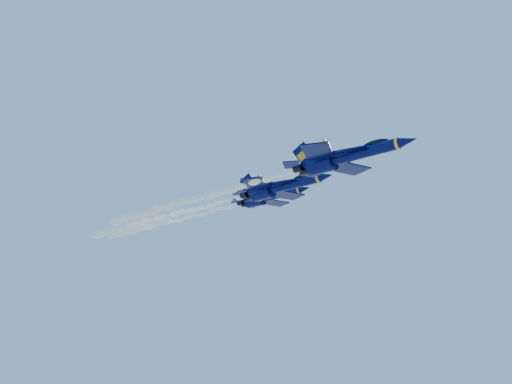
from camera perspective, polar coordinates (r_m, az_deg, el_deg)
The scene contains 6 objects.
jet_lead at distance 67.31m, azimuth 10.08°, elevation 3.97°, with size 17.53×14.38×6.51m.
smoke_trail_jet_lead at distance 84.11m, azimuth -7.51°, elevation -0.90°, with size 43.35×2.09×1.88m, color white.
jet_second at distance 79.61m, azimuth 2.73°, elevation 0.58°, with size 17.22×14.12×6.40m.
smoke_trail_jet_second at distance 98.66m, azimuth -11.02°, elevation -2.99°, with size 43.35×2.06×1.85m, color white.
jet_third at distance 94.47m, azimuth 1.47°, elevation -0.53°, with size 16.38×13.44×6.09m.
smoke_trail_jet_third at distance 113.38m, azimuth -10.14°, elevation -3.42°, with size 43.35×1.96×1.76m, color white.
Camera 1 is at (47.96, -66.97, 125.50)m, focal length 35.00 mm.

